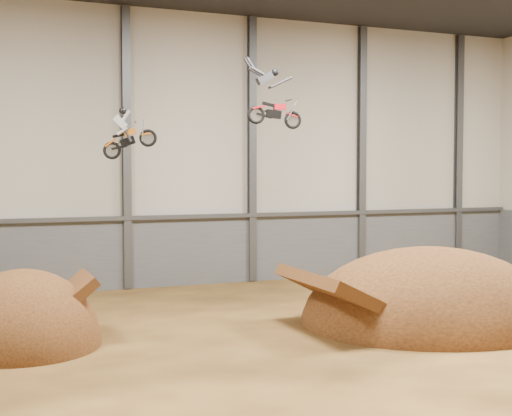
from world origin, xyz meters
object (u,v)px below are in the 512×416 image
(fmx_rider_a, at_px, (133,127))
(fmx_rider_b, at_px, (274,94))
(takeoff_ramp, at_px, (23,345))
(landing_ramp, at_px, (429,322))

(fmx_rider_a, xyz_separation_m, fmx_rider_b, (5.27, -1.03, 1.34))
(takeoff_ramp, relative_size, fmx_rider_a, 2.91)
(fmx_rider_b, bearing_deg, takeoff_ramp, -171.47)
(landing_ramp, xyz_separation_m, fmx_rider_a, (-10.79, 3.55, 7.50))
(landing_ramp, height_order, fmx_rider_a, fmx_rider_a)
(takeoff_ramp, bearing_deg, landing_ramp, -8.37)
(takeoff_ramp, relative_size, landing_ramp, 0.58)
(fmx_rider_a, height_order, fmx_rider_b, fmx_rider_b)
(takeoff_ramp, bearing_deg, fmx_rider_a, 18.30)
(takeoff_ramp, height_order, fmx_rider_a, fmx_rider_a)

